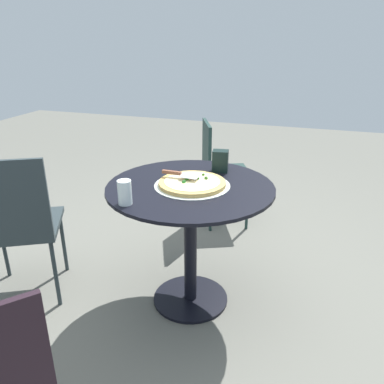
# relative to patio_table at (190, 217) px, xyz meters

# --- Properties ---
(ground_plane) EXTENTS (10.00, 10.00, 0.00)m
(ground_plane) POSITION_rel_patio_table_xyz_m (0.00, 0.00, -0.56)
(ground_plane) COLOR #626159
(patio_table) EXTENTS (0.91, 0.91, 0.75)m
(patio_table) POSITION_rel_patio_table_xyz_m (0.00, 0.00, 0.00)
(patio_table) COLOR black
(patio_table) RESTS_ON ground
(pizza_on_tray) EXTENTS (0.41, 0.41, 0.04)m
(pizza_on_tray) POSITION_rel_patio_table_xyz_m (0.00, 0.01, 0.20)
(pizza_on_tray) COLOR silver
(pizza_on_tray) RESTS_ON patio_table
(pizza_server) EXTENTS (0.08, 0.21, 0.02)m
(pizza_server) POSITION_rel_patio_table_xyz_m (-0.02, -0.07, 0.24)
(pizza_server) COLOR silver
(pizza_server) RESTS_ON pizza_on_tray
(drinking_cup) EXTENTS (0.07, 0.07, 0.12)m
(drinking_cup) POSITION_rel_patio_table_xyz_m (0.33, -0.22, 0.25)
(drinking_cup) COLOR silver
(drinking_cup) RESTS_ON patio_table
(napkin_dispenser) EXTENTS (0.08, 0.10, 0.13)m
(napkin_dispenser) POSITION_rel_patio_table_xyz_m (-0.27, 0.10, 0.25)
(napkin_dispenser) COLOR black
(napkin_dispenser) RESTS_ON patio_table
(patio_chair_near) EXTENTS (0.59, 0.59, 0.92)m
(patio_chair_near) POSITION_rel_patio_table_xyz_m (0.28, -0.94, -0.03)
(patio_chair_near) COLOR #273134
(patio_chair_near) RESTS_ON ground
(patio_chair_corner) EXTENTS (0.48, 0.48, 0.87)m
(patio_chair_corner) POSITION_rel_patio_table_xyz_m (-1.07, -0.11, -0.05)
(patio_chair_corner) COLOR #1B312E
(patio_chair_corner) RESTS_ON ground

